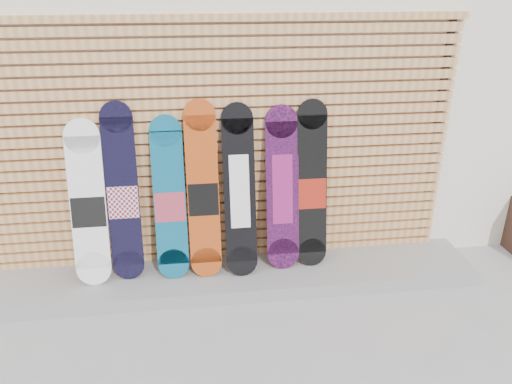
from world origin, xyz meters
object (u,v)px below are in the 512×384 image
at_px(snowboard_5, 282,189).
at_px(snowboard_6, 312,186).
at_px(snowboard_1, 123,195).
at_px(snowboard_0, 88,205).
at_px(snowboard_2, 170,200).
at_px(snowboard_4, 240,191).
at_px(snowboard_3, 203,192).

bearing_deg(snowboard_5, snowboard_6, 1.47).
bearing_deg(snowboard_1, snowboard_0, -174.50).
height_order(snowboard_0, snowboard_1, snowboard_1).
relative_size(snowboard_2, snowboard_5, 0.96).
xyz_separation_m(snowboard_2, snowboard_4, (0.60, -0.02, 0.05)).
bearing_deg(snowboard_0, snowboard_2, 0.66).
relative_size(snowboard_2, snowboard_4, 0.94).
bearing_deg(snowboard_0, snowboard_4, -0.35).
bearing_deg(snowboard_2, snowboard_6, 1.21).
bearing_deg(snowboard_2, snowboard_0, -179.34).
bearing_deg(snowboard_1, snowboard_2, -2.94).
distance_m(snowboard_1, snowboard_3, 0.67).
bearing_deg(snowboard_5, snowboard_2, -178.86).
bearing_deg(snowboard_5, snowboard_4, -174.73).
bearing_deg(snowboard_3, snowboard_1, 177.84).
distance_m(snowboard_0, snowboard_4, 1.28).
height_order(snowboard_2, snowboard_3, snowboard_3).
relative_size(snowboard_0, snowboard_5, 0.96).
height_order(snowboard_0, snowboard_6, snowboard_6).
distance_m(snowboard_0, snowboard_3, 0.96).
bearing_deg(snowboard_6, snowboard_2, -178.79).
distance_m(snowboard_5, snowboard_6, 0.27).
relative_size(snowboard_0, snowboard_4, 0.94).
bearing_deg(snowboard_0, snowboard_3, 0.13).
relative_size(snowboard_1, snowboard_2, 1.09).
distance_m(snowboard_1, snowboard_5, 1.37).
relative_size(snowboard_0, snowboard_3, 0.91).
height_order(snowboard_1, snowboard_2, snowboard_1).
bearing_deg(snowboard_6, snowboard_1, -179.77).
height_order(snowboard_0, snowboard_3, snowboard_3).
distance_m(snowboard_2, snowboard_5, 0.98).
relative_size(snowboard_0, snowboard_1, 0.91).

